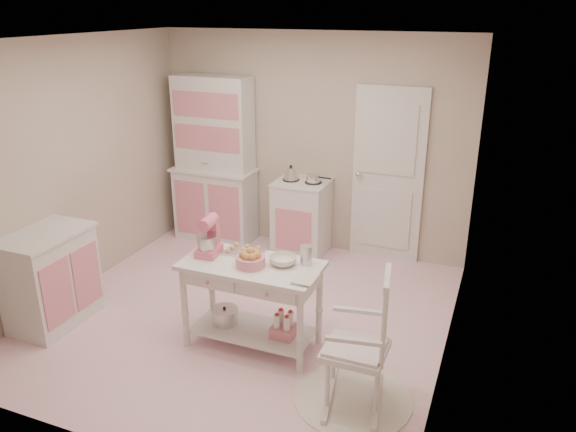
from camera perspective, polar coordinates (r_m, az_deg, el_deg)
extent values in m
plane|color=pink|center=(5.62, -4.45, -10.05)|extent=(3.80, 3.80, 0.00)
cube|color=white|center=(4.84, -5.34, 17.45)|extent=(3.80, 3.80, 0.04)
cube|color=beige|center=(6.76, 2.39, 7.31)|extent=(3.80, 0.04, 2.60)
cube|color=beige|center=(3.61, -18.48, -6.20)|extent=(3.80, 0.04, 2.60)
cube|color=beige|center=(6.14, -20.98, 4.54)|extent=(0.04, 3.80, 2.60)
cube|color=beige|center=(4.59, 16.89, -0.20)|extent=(0.04, 3.80, 2.60)
cube|color=silver|center=(6.56, 10.12, 4.04)|extent=(0.82, 0.05, 2.04)
cube|color=silver|center=(7.10, -7.56, 5.64)|extent=(1.06, 0.50, 2.08)
cube|color=silver|center=(6.75, 1.39, -0.16)|extent=(0.62, 0.57, 0.92)
cube|color=silver|center=(5.74, -22.95, -5.86)|extent=(0.54, 0.84, 0.92)
cylinder|color=white|center=(4.60, 6.61, -17.90)|extent=(0.92, 0.92, 0.01)
cube|color=silver|center=(4.29, 6.91, -12.21)|extent=(0.60, 0.79, 1.10)
cube|color=silver|center=(4.99, -3.66, -8.97)|extent=(1.20, 0.60, 0.80)
cube|color=#E56081|center=(4.94, -8.12, -2.13)|extent=(0.23, 0.30, 0.34)
cube|color=silver|center=(5.01, -4.44, -3.64)|extent=(0.34, 0.24, 0.02)
cylinder|color=#D57A8B|center=(4.74, -3.82, -4.62)|extent=(0.25, 0.25, 0.09)
imported|color=silver|center=(4.76, -0.53, -4.56)|extent=(0.23, 0.23, 0.07)
cylinder|color=silver|center=(4.75, 1.85, -3.99)|extent=(0.10, 0.10, 0.17)
imported|color=silver|center=(4.54, 0.74, -6.24)|extent=(0.17, 0.23, 0.02)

